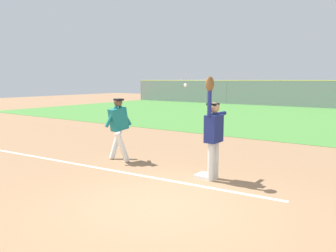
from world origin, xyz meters
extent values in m
plane|color=#936D4C|center=(0.00, 0.00, 0.00)|extent=(74.13, 74.13, 0.00)
cube|color=#478438|center=(0.00, 15.59, 0.01)|extent=(40.79, 16.62, 0.01)
cube|color=white|center=(-4.24, 0.98, 0.00)|extent=(11.98, 0.95, 0.01)
cube|color=white|center=(-0.24, 1.88, 0.04)|extent=(0.39, 0.39, 0.08)
cylinder|color=silver|center=(-0.03, 1.95, 0.42)|extent=(0.15, 0.15, 0.85)
cylinder|color=silver|center=(-0.03, 1.75, 0.42)|extent=(0.15, 0.15, 0.85)
cube|color=navy|center=(-0.03, 1.85, 1.15)|extent=(0.26, 0.44, 0.60)
sphere|color=tan|center=(-0.03, 1.85, 1.60)|extent=(0.23, 0.23, 0.23)
cube|color=black|center=(-0.07, 1.85, 1.68)|extent=(0.22, 0.20, 0.05)
cylinder|color=navy|center=(-0.03, 1.63, 1.76)|extent=(0.09, 0.09, 0.62)
cylinder|color=navy|center=(-0.03, 2.07, 1.45)|extent=(0.09, 0.62, 0.09)
ellipsoid|color=brown|center=(-0.03, 1.63, 2.12)|extent=(0.14, 0.28, 0.32)
cylinder|color=white|center=(-2.73, 1.82, 0.42)|extent=(0.25, 0.46, 0.85)
cylinder|color=white|center=(-3.24, 2.11, 0.42)|extent=(0.25, 0.46, 0.85)
cube|color=#197272|center=(-2.98, 1.96, 1.15)|extent=(0.38, 0.57, 0.66)
sphere|color=brown|center=(-2.98, 1.96, 1.60)|extent=(0.28, 0.28, 0.23)
cube|color=black|center=(-2.95, 1.96, 1.68)|extent=(0.26, 0.25, 0.05)
cylinder|color=#197272|center=(-2.93, 2.18, 1.23)|extent=(0.18, 0.41, 0.58)
cylinder|color=#197272|center=(-3.04, 1.75, 1.23)|extent=(0.18, 0.41, 0.58)
sphere|color=white|center=(-0.63, 1.62, 2.09)|extent=(0.07, 0.07, 0.07)
cylinder|color=gray|center=(-20.40, 23.90, 1.05)|extent=(0.08, 0.08, 2.11)
cylinder|color=gray|center=(-10.20, 23.90, 1.05)|extent=(0.08, 0.08, 2.11)
cube|color=#23389E|center=(-6.93, 26.94, 0.57)|extent=(4.58, 2.36, 0.55)
cube|color=#2D333D|center=(-6.93, 26.94, 1.05)|extent=(2.37, 1.97, 0.40)
cylinder|color=black|center=(-5.39, 27.73, 0.30)|extent=(0.62, 0.28, 0.60)
cylinder|color=black|center=(-5.59, 25.84, 0.30)|extent=(0.62, 0.28, 0.60)
cylinder|color=black|center=(-8.27, 28.04, 0.30)|extent=(0.62, 0.28, 0.60)
cylinder|color=black|center=(-8.47, 26.15, 0.30)|extent=(0.62, 0.28, 0.60)
cylinder|color=black|center=(-2.85, 27.77, 0.30)|extent=(0.61, 0.24, 0.60)
cylinder|color=black|center=(-2.78, 25.87, 0.30)|extent=(0.61, 0.24, 0.60)
camera|label=1|loc=(3.33, -4.67, 2.21)|focal=36.02mm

